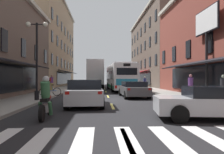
# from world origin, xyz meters

# --- Properties ---
(ground_plane) EXTENTS (34.80, 80.00, 0.10)m
(ground_plane) POSITION_xyz_m (0.00, 0.00, -0.05)
(ground_plane) COLOR black
(lane_centre_dashes) EXTENTS (0.14, 73.90, 0.01)m
(lane_centre_dashes) POSITION_xyz_m (0.00, -0.25, 0.00)
(lane_centre_dashes) COLOR #DBCC4C
(lane_centre_dashes) RESTS_ON ground
(crosswalk_near) EXTENTS (7.10, 2.80, 0.01)m
(crosswalk_near) POSITION_xyz_m (0.00, -10.00, 0.00)
(crosswalk_near) COLOR silver
(crosswalk_near) RESTS_ON ground
(sidewalk_left) EXTENTS (3.00, 80.00, 0.14)m
(sidewalk_left) POSITION_xyz_m (-5.90, 0.00, 0.07)
(sidewalk_left) COLOR gray
(sidewalk_left) RESTS_ON ground
(sidewalk_right) EXTENTS (3.00, 80.00, 0.14)m
(sidewalk_right) POSITION_xyz_m (5.90, 0.00, 0.07)
(sidewalk_right) COLOR gray
(sidewalk_right) RESTS_ON ground
(billboard_sign) EXTENTS (0.40, 3.33, 6.51)m
(billboard_sign) POSITION_xyz_m (7.05, -0.20, 5.16)
(billboard_sign) COLOR black
(billboard_sign) RESTS_ON sidewalk_right
(transit_bus) EXTENTS (2.90, 12.22, 3.24)m
(transit_bus) POSITION_xyz_m (1.81, 11.83, 1.70)
(transit_bus) COLOR white
(transit_bus) RESTS_ON ground
(box_truck) EXTENTS (2.60, 6.89, 4.15)m
(box_truck) POSITION_xyz_m (-1.38, 16.97, 2.09)
(box_truck) COLOR white
(box_truck) RESTS_ON ground
(sedan_near) EXTENTS (4.51, 2.31, 1.26)m
(sedan_near) POSITION_xyz_m (3.67, -7.52, 0.66)
(sedan_near) COLOR silver
(sedan_near) RESTS_ON ground
(sedan_mid) EXTENTS (2.11, 4.70, 1.48)m
(sedan_mid) POSITION_xyz_m (-1.51, -3.06, 0.75)
(sedan_mid) COLOR silver
(sedan_mid) RESTS_ON ground
(sedan_far) EXTENTS (2.08, 4.80, 1.29)m
(sedan_far) POSITION_xyz_m (2.05, 2.04, 0.67)
(sedan_far) COLOR #515154
(sedan_far) RESTS_ON ground
(motorcycle_rider) EXTENTS (0.62, 2.07, 1.66)m
(motorcycle_rider) POSITION_xyz_m (-2.78, -6.97, 0.71)
(motorcycle_rider) COLOR black
(motorcycle_rider) RESTS_ON ground
(bicycle_near) EXTENTS (1.70, 0.48, 0.91)m
(bicycle_near) POSITION_xyz_m (-4.66, 2.10, 0.50)
(bicycle_near) COLOR black
(bicycle_near) RESTS_ON sidewalk_left
(pedestrian_near) EXTENTS (0.48, 0.51, 1.81)m
(pedestrian_near) POSITION_xyz_m (-6.11, 9.16, 1.10)
(pedestrian_near) COLOR #B29947
(pedestrian_near) RESTS_ON sidewalk_left
(pedestrian_mid) EXTENTS (0.36, 0.36, 1.64)m
(pedestrian_mid) POSITION_xyz_m (6.49, -3.32, 0.98)
(pedestrian_mid) COLOR #66387F
(pedestrian_mid) RESTS_ON sidewalk_right
(pedestrian_far) EXTENTS (0.36, 0.36, 1.63)m
(pedestrian_far) POSITION_xyz_m (5.05, 11.90, 0.97)
(pedestrian_far) COLOR maroon
(pedestrian_far) RESTS_ON sidewalk_right
(pedestrian_rear) EXTENTS (0.36, 0.36, 1.71)m
(pedestrian_rear) POSITION_xyz_m (5.85, -0.24, 1.02)
(pedestrian_rear) COLOR maroon
(pedestrian_rear) RESTS_ON sidewalk_right
(street_lamp_twin) EXTENTS (1.42, 0.32, 5.10)m
(street_lamp_twin) POSITION_xyz_m (-4.80, -1.15, 2.97)
(street_lamp_twin) COLOR black
(street_lamp_twin) RESTS_ON sidewalk_left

